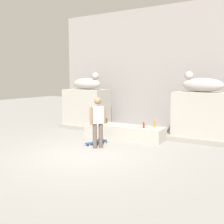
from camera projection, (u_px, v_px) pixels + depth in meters
name	position (u px, v px, depth m)	size (l,w,h in m)	color
ground_plane	(84.00, 155.00, 7.83)	(40.00, 40.00, 0.00)	gray
facade_wall	(152.00, 69.00, 12.14)	(9.23, 0.60, 5.43)	gray
pedestal_left	(87.00, 108.00, 12.31)	(1.96, 1.23, 1.77)	#A39E93
pedestal_right	(201.00, 116.00, 9.75)	(1.96, 1.23, 1.77)	#A39E93
statue_reclining_left	(87.00, 83.00, 12.14)	(1.66, 0.77, 0.78)	#AEA9A2
statue_reclining_right	(201.00, 84.00, 9.62)	(1.69, 0.93, 0.78)	#AEA9A2
ledge_block	(124.00, 132.00, 10.05)	(3.13, 0.87, 0.49)	#A39E93
skater	(98.00, 120.00, 8.50)	(0.38, 0.44, 1.67)	brown
skateboard	(96.00, 142.00, 9.09)	(0.53, 0.81, 0.08)	navy
bottle_orange	(155.00, 124.00, 9.67)	(0.07, 0.07, 0.27)	orange
bottle_clear	(98.00, 120.00, 10.57)	(0.07, 0.07, 0.31)	silver
bottle_brown	(107.00, 121.00, 10.52)	(0.07, 0.07, 0.26)	#593314
bottle_red	(144.00, 125.00, 9.46)	(0.07, 0.07, 0.25)	red
stair_step	(131.00, 133.00, 10.58)	(7.16, 0.50, 0.17)	gray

